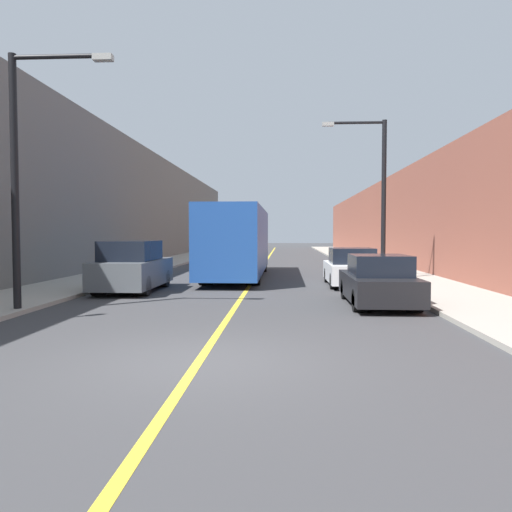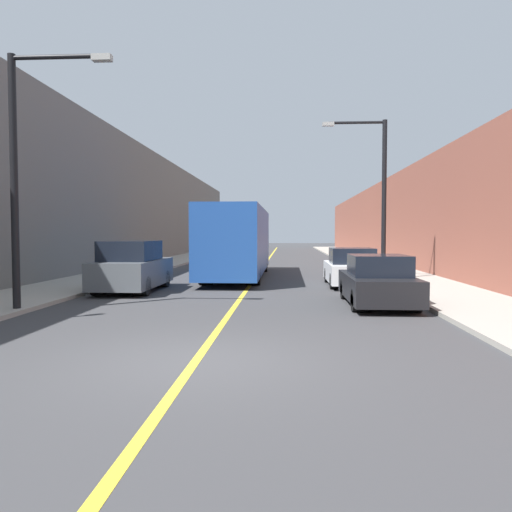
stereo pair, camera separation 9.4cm
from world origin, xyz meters
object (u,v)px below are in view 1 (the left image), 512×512
at_px(car_right_near, 378,282).
at_px(street_lamp_left, 25,162).
at_px(parked_suv_left, 132,268).
at_px(car_right_mid, 351,269).
at_px(street_lamp_right, 377,188).
at_px(bus, 238,241).

bearing_deg(car_right_near, street_lamp_left, -168.24).
relative_size(parked_suv_left, car_right_mid, 1.05).
bearing_deg(street_lamp_right, bus, 163.13).
relative_size(car_right_near, street_lamp_left, 0.65).
xyz_separation_m(parked_suv_left, street_lamp_left, (-1.27, -5.03, 3.13)).
relative_size(car_right_near, street_lamp_right, 0.63).
relative_size(bus, street_lamp_left, 1.70).
relative_size(street_lamp_left, street_lamp_right, 0.97).
distance_m(parked_suv_left, car_right_near, 8.82).
bearing_deg(parked_suv_left, street_lamp_right, 22.88).
bearing_deg(street_lamp_right, parked_suv_left, -157.12).
bearing_deg(bus, street_lamp_right, -16.87).
relative_size(car_right_mid, street_lamp_left, 0.64).
height_order(street_lamp_left, street_lamp_right, street_lamp_right).
bearing_deg(car_right_mid, street_lamp_left, -141.87).
bearing_deg(car_right_mid, parked_suv_left, -163.73).
bearing_deg(street_lamp_left, parked_suv_left, 75.87).
height_order(car_right_mid, street_lamp_left, street_lamp_left).
height_order(bus, car_right_mid, bus).
height_order(bus, street_lamp_right, street_lamp_right).
bearing_deg(car_right_near, parked_suv_left, 159.76).
distance_m(parked_suv_left, street_lamp_left, 6.06).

